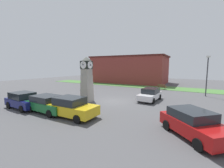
% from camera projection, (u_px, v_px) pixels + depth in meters
% --- Properties ---
extents(ground_plane, '(77.62, 77.62, 0.00)m').
position_uv_depth(ground_plane, '(114.00, 101.00, 17.60)').
color(ground_plane, '#4C4C4F').
extents(clock_tower, '(1.37, 1.33, 5.15)m').
position_uv_depth(clock_tower, '(87.00, 80.00, 17.20)').
color(clock_tower, '#9C978D').
rests_on(clock_tower, ground_plane).
extents(bollard_near_tower, '(0.28, 0.28, 0.88)m').
position_uv_depth(bollard_near_tower, '(79.00, 105.00, 14.12)').
color(bollard_near_tower, maroon).
rests_on(bollard_near_tower, ground_plane).
extents(bollard_mid_row, '(0.30, 0.30, 1.13)m').
position_uv_depth(bollard_mid_row, '(67.00, 103.00, 14.58)').
color(bollard_mid_row, brown).
rests_on(bollard_mid_row, ground_plane).
extents(car_navy_sedan, '(4.02, 2.04, 1.56)m').
position_uv_depth(car_navy_sedan, '(24.00, 100.00, 14.60)').
color(car_navy_sedan, navy).
rests_on(car_navy_sedan, ground_plane).
extents(car_near_tower, '(4.31, 2.08, 1.49)m').
position_uv_depth(car_near_tower, '(48.00, 104.00, 13.38)').
color(car_near_tower, '#19602D').
rests_on(car_near_tower, ground_plane).
extents(car_by_building, '(4.11, 2.17, 1.61)m').
position_uv_depth(car_by_building, '(72.00, 107.00, 12.08)').
color(car_by_building, gold).
rests_on(car_by_building, ground_plane).
extents(car_far_lot, '(4.29, 4.26, 1.55)m').
position_uv_depth(car_far_lot, '(194.00, 123.00, 8.68)').
color(car_far_lot, '#A51111').
rests_on(car_far_lot, ground_plane).
extents(car_silver_hatch, '(1.98, 4.30, 1.46)m').
position_uv_depth(car_silver_hatch, '(150.00, 94.00, 17.95)').
color(car_silver_hatch, silver).
rests_on(car_silver_hatch, ground_plane).
extents(bench, '(1.68, 1.09, 0.90)m').
position_uv_depth(bench, '(162.00, 86.00, 26.57)').
color(bench, brown).
rests_on(bench, ground_plane).
extents(pedestrian_near_bench, '(0.32, 0.44, 1.68)m').
position_uv_depth(pedestrian_near_bench, '(83.00, 82.00, 30.73)').
color(pedestrian_near_bench, gold).
rests_on(pedestrian_near_bench, ground_plane).
extents(street_lamp_near_road, '(0.50, 0.24, 5.48)m').
position_uv_depth(street_lamp_near_road, '(207.00, 73.00, 20.14)').
color(street_lamp_near_road, '#333338').
rests_on(street_lamp_near_road, ground_plane).
extents(warehouse_blue_far, '(18.61, 10.54, 6.55)m').
position_uv_depth(warehouse_blue_far, '(129.00, 69.00, 37.92)').
color(warehouse_blue_far, maroon).
rests_on(warehouse_blue_far, ground_plane).
extents(grass_verge_far, '(46.57, 5.01, 0.04)m').
position_uv_depth(grass_verge_far, '(140.00, 86.00, 30.76)').
color(grass_verge_far, '#477A38').
rests_on(grass_verge_far, ground_plane).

